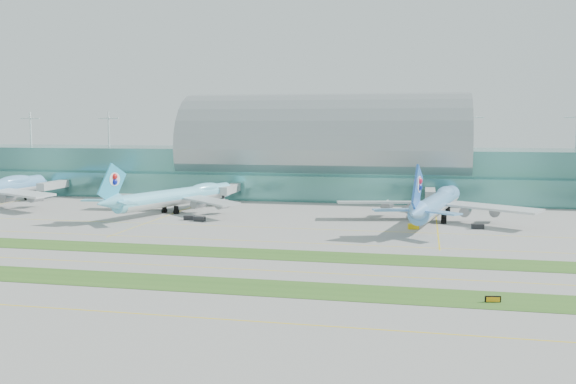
% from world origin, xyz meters
% --- Properties ---
extents(ground, '(700.00, 700.00, 0.00)m').
position_xyz_m(ground, '(0.00, 0.00, 0.00)').
color(ground, gray).
rests_on(ground, ground).
extents(terminal, '(340.00, 69.10, 36.00)m').
position_xyz_m(terminal, '(0.01, 128.79, 14.23)').
color(terminal, '#3D7A75').
rests_on(terminal, ground).
extents(grass_strip_near, '(420.00, 12.00, 0.08)m').
position_xyz_m(grass_strip_near, '(0.00, -28.00, 0.04)').
color(grass_strip_near, '#2D591E').
rests_on(grass_strip_near, ground).
extents(grass_strip_far, '(420.00, 12.00, 0.08)m').
position_xyz_m(grass_strip_far, '(0.00, 2.00, 0.04)').
color(grass_strip_far, '#2D591E').
rests_on(grass_strip_far, ground).
extents(taxiline_a, '(420.00, 0.35, 0.01)m').
position_xyz_m(taxiline_a, '(0.00, -48.00, 0.01)').
color(taxiline_a, yellow).
rests_on(taxiline_a, ground).
extents(taxiline_b, '(420.00, 0.35, 0.01)m').
position_xyz_m(taxiline_b, '(0.00, -14.00, 0.01)').
color(taxiline_b, yellow).
rests_on(taxiline_b, ground).
extents(taxiline_c, '(420.00, 0.35, 0.01)m').
position_xyz_m(taxiline_c, '(0.00, 18.00, 0.01)').
color(taxiline_c, yellow).
rests_on(taxiline_c, ground).
extents(taxiline_d, '(420.00, 0.35, 0.01)m').
position_xyz_m(taxiline_d, '(0.00, 40.00, 0.01)').
color(taxiline_d, yellow).
rests_on(taxiline_d, ground).
extents(airliner_b, '(56.07, 65.25, 18.58)m').
position_xyz_m(airliner_b, '(-41.30, 65.97, 5.73)').
color(airliner_b, '#6FD6F4').
rests_on(airliner_b, ground).
extents(airliner_c, '(62.02, 71.24, 19.71)m').
position_xyz_m(airliner_c, '(45.94, 63.18, 6.08)').
color(airliner_c, '#66A4E0').
rests_on(airliner_c, ground).
extents(gse_c, '(3.35, 1.85, 1.40)m').
position_xyz_m(gse_c, '(-30.75, 49.07, 0.70)').
color(gse_c, black).
rests_on(gse_c, ground).
extents(gse_d, '(3.42, 2.08, 1.50)m').
position_xyz_m(gse_d, '(-26.60, 47.22, 0.75)').
color(gse_d, black).
rests_on(gse_d, ground).
extents(gse_e, '(3.32, 2.41, 1.49)m').
position_xyz_m(gse_e, '(39.06, 46.09, 0.75)').
color(gse_e, gold).
rests_on(gse_e, ground).
extents(gse_f, '(3.62, 1.94, 1.44)m').
position_xyz_m(gse_f, '(57.32, 50.16, 0.72)').
color(gse_f, black).
rests_on(gse_f, ground).
extents(taxiway_sign_east, '(2.71, 0.73, 1.15)m').
position_xyz_m(taxiway_sign_east, '(53.73, -29.41, 0.57)').
color(taxiway_sign_east, black).
rests_on(taxiway_sign_east, ground).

